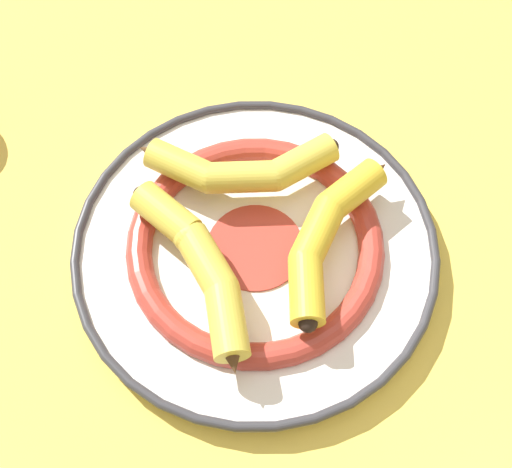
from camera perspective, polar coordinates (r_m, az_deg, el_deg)
ground_plane at (r=0.71m, az=-0.06°, el=-1.80°), size 2.80×2.80×0.00m
decorative_bowl at (r=0.70m, az=0.00°, el=-0.88°), size 0.36×0.36×0.04m
banana_a at (r=0.67m, az=5.71°, el=0.07°), size 0.18×0.12×0.03m
banana_b at (r=0.65m, az=-4.41°, el=-2.67°), size 0.20×0.10×0.03m
banana_c at (r=0.70m, az=-1.41°, el=5.25°), size 0.07×0.20×0.03m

